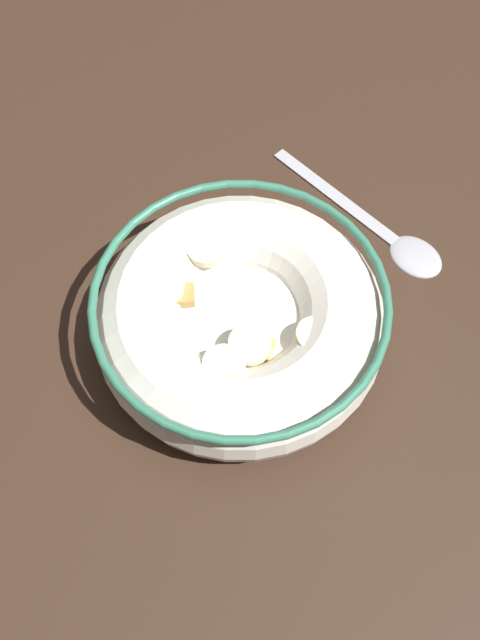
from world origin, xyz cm
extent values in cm
cube|color=#332116|center=(0.00, 0.00, -1.00)|extent=(104.69, 104.69, 2.00)
cylinder|color=silver|center=(0.00, 0.00, 0.30)|extent=(10.80, 10.80, 0.60)
torus|color=silver|center=(0.00, 0.00, 3.00)|extent=(19.64, 19.64, 6.00)
torus|color=#337259|center=(0.00, 0.00, 5.70)|extent=(19.65, 19.65, 0.60)
cylinder|color=white|center=(0.00, 0.00, 3.47)|extent=(16.04, 16.04, 0.40)
cube|color=tan|center=(2.91, 4.01, 3.95)|extent=(2.10, 2.11, 0.76)
cube|color=tan|center=(2.81, -3.00, 4.04)|extent=(1.88, 1.88, 0.70)
cube|color=#B78947|center=(-4.99, 3.12, 3.91)|extent=(2.21, 2.21, 0.84)
cube|color=#B78947|center=(-2.79, -5.30, 3.99)|extent=(2.19, 2.19, 0.80)
cube|color=tan|center=(2.68, -4.98, 4.05)|extent=(2.10, 2.12, 0.84)
cube|color=tan|center=(1.44, 5.36, 3.97)|extent=(2.10, 2.09, 0.73)
cube|color=tan|center=(2.93, 0.49, 4.05)|extent=(2.20, 2.19, 0.83)
cube|color=#AD7F42|center=(-6.72, -0.30, 4.09)|extent=(2.09, 2.11, 0.81)
cube|color=tan|center=(-5.29, -0.66, 4.20)|extent=(2.11, 2.09, 0.83)
cube|color=#AD7F42|center=(-2.91, -2.77, 4.21)|extent=(2.02, 2.03, 0.71)
cylinder|color=beige|center=(1.19, 6.31, 4.95)|extent=(3.93, 3.88, 1.12)
cylinder|color=#F4EABC|center=(3.42, -2.96, 5.09)|extent=(3.05, 3.03, 0.82)
cylinder|color=#F4EABC|center=(2.80, -0.78, 4.99)|extent=(3.91, 3.91, 0.89)
cylinder|color=#F9EFC6|center=(-3.74, -3.75, 4.86)|extent=(2.98, 2.98, 0.95)
cylinder|color=beige|center=(-4.95, -0.10, 5.24)|extent=(3.93, 3.89, 1.14)
cylinder|color=beige|center=(4.30, 3.23, 4.90)|extent=(3.88, 3.94, 1.14)
ellipsoid|color=#A5A5AD|center=(0.24, 15.11, 0.40)|extent=(5.12, 4.43, 0.80)
cube|color=#A5A5AD|center=(-7.84, 12.73, 0.18)|extent=(12.27, 4.48, 0.36)
camera|label=1|loc=(21.02, -11.23, 46.33)|focal=41.09mm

